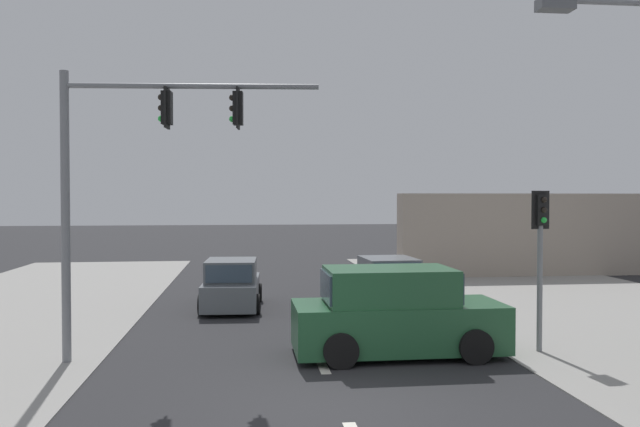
{
  "coord_description": "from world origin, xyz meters",
  "views": [
    {
      "loc": [
        -1.54,
        -10.02,
        3.4
      ],
      "look_at": [
        0.14,
        4.0,
        3.05
      ],
      "focal_mm": 35.0,
      "sensor_mm": 36.0,
      "label": 1
    }
  ],
  "objects_px": {
    "suv_oncoming_mid": "(395,314)",
    "hatchback_crossing_left": "(232,286)",
    "pedestal_signal_right_kerb": "(540,243)",
    "sedan_receding_far": "(389,285)",
    "traffic_signal_mast": "(129,162)"
  },
  "relations": [
    {
      "from": "suv_oncoming_mid",
      "to": "sedan_receding_far",
      "type": "xyz_separation_m",
      "value": [
        1.18,
        5.65,
        -0.18
      ]
    },
    {
      "from": "sedan_receding_far",
      "to": "hatchback_crossing_left",
      "type": "bearing_deg",
      "value": 173.74
    },
    {
      "from": "traffic_signal_mast",
      "to": "suv_oncoming_mid",
      "type": "xyz_separation_m",
      "value": [
        5.59,
        -0.08,
        -3.26
      ]
    },
    {
      "from": "suv_oncoming_mid",
      "to": "hatchback_crossing_left",
      "type": "height_order",
      "value": "suv_oncoming_mid"
    },
    {
      "from": "pedestal_signal_right_kerb",
      "to": "sedan_receding_far",
      "type": "distance_m",
      "value": 6.36
    },
    {
      "from": "suv_oncoming_mid",
      "to": "hatchback_crossing_left",
      "type": "relative_size",
      "value": 1.23
    },
    {
      "from": "pedestal_signal_right_kerb",
      "to": "hatchback_crossing_left",
      "type": "xyz_separation_m",
      "value": [
        -6.86,
        6.31,
        -1.71
      ]
    },
    {
      "from": "pedestal_signal_right_kerb",
      "to": "traffic_signal_mast",
      "type": "bearing_deg",
      "value": 178.61
    },
    {
      "from": "pedestal_signal_right_kerb",
      "to": "suv_oncoming_mid",
      "type": "bearing_deg",
      "value": 177.71
    },
    {
      "from": "hatchback_crossing_left",
      "to": "sedan_receding_far",
      "type": "relative_size",
      "value": 0.86
    },
    {
      "from": "suv_oncoming_mid",
      "to": "sedan_receding_far",
      "type": "bearing_deg",
      "value": 78.25
    },
    {
      "from": "hatchback_crossing_left",
      "to": "sedan_receding_far",
      "type": "distance_m",
      "value": 4.85
    },
    {
      "from": "hatchback_crossing_left",
      "to": "sedan_receding_far",
      "type": "bearing_deg",
      "value": -6.26
    },
    {
      "from": "traffic_signal_mast",
      "to": "sedan_receding_far",
      "type": "distance_m",
      "value": 9.41
    },
    {
      "from": "hatchback_crossing_left",
      "to": "suv_oncoming_mid",
      "type": "bearing_deg",
      "value": -59.49
    }
  ]
}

